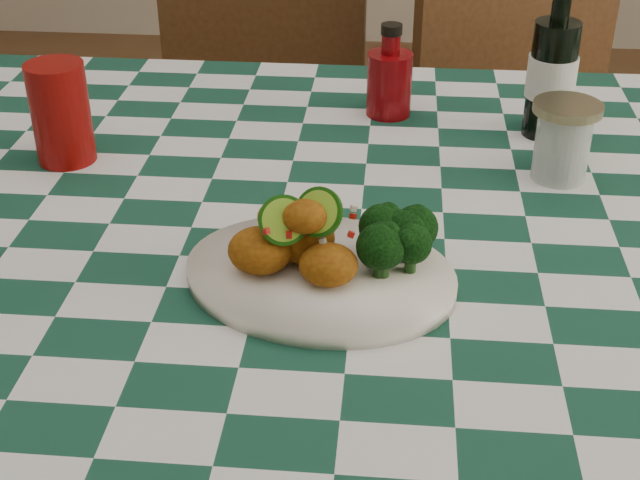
# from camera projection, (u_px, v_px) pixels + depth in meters

# --- Properties ---
(dining_table) EXTENTS (1.66, 1.06, 0.79)m
(dining_table) POSITION_uv_depth(u_px,v_px,m) (355.00, 438.00, 1.33)
(dining_table) COLOR #154331
(dining_table) RESTS_ON ground
(plate) EXTENTS (0.34, 0.29, 0.02)m
(plate) POSITION_uv_depth(u_px,v_px,m) (320.00, 276.00, 0.98)
(plate) COLOR white
(plate) RESTS_ON dining_table
(fried_chicken_pile) EXTENTS (0.13, 0.10, 0.09)m
(fried_chicken_pile) POSITION_uv_depth(u_px,v_px,m) (306.00, 235.00, 0.95)
(fried_chicken_pile) COLOR #9D5C0F
(fried_chicken_pile) RESTS_ON plate
(broccoli_side) EXTENTS (0.08, 0.08, 0.06)m
(broccoli_side) POSITION_uv_depth(u_px,v_px,m) (404.00, 242.00, 0.96)
(broccoli_side) COLOR black
(broccoli_side) RESTS_ON plate
(red_tumbler) EXTENTS (0.09, 0.09, 0.14)m
(red_tumbler) POSITION_uv_depth(u_px,v_px,m) (61.00, 113.00, 1.21)
(red_tumbler) COLOR maroon
(red_tumbler) RESTS_ON dining_table
(ketchup_bottle) EXTENTS (0.07, 0.07, 0.14)m
(ketchup_bottle) POSITION_uv_depth(u_px,v_px,m) (390.00, 70.00, 1.35)
(ketchup_bottle) COLOR #710509
(ketchup_bottle) RESTS_ON dining_table
(mason_jar) EXTENTS (0.10, 0.10, 0.11)m
(mason_jar) POSITION_uv_depth(u_px,v_px,m) (563.00, 141.00, 1.17)
(mason_jar) COLOR #B2BCBA
(mason_jar) RESTS_ON dining_table
(beer_bottle) EXTENTS (0.08, 0.08, 0.24)m
(beer_bottle) POSITION_uv_depth(u_px,v_px,m) (554.00, 56.00, 1.26)
(beer_bottle) COLOR black
(beer_bottle) RESTS_ON dining_table
(wooden_chair_left) EXTENTS (0.48, 0.50, 1.00)m
(wooden_chair_left) POSITION_uv_depth(u_px,v_px,m) (247.00, 159.00, 1.90)
(wooden_chair_left) COLOR #472814
(wooden_chair_left) RESTS_ON ground
(wooden_chair_right) EXTENTS (0.61, 0.62, 1.00)m
(wooden_chair_right) POSITION_uv_depth(u_px,v_px,m) (553.00, 175.00, 1.83)
(wooden_chair_right) COLOR #472814
(wooden_chair_right) RESTS_ON ground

